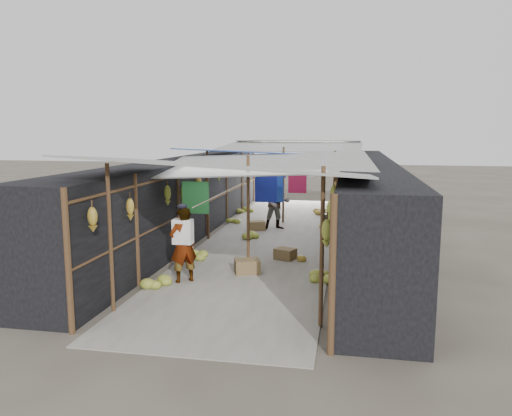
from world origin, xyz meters
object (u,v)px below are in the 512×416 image
Objects in this scene: black_basin at (334,217)px; vendor_seated at (332,217)px; crate_near at (247,267)px; shopper_blue at (277,203)px; vendor_elderly at (183,245)px.

black_basin is 1.93m from vendor_seated.
shopper_blue is (-0.08, 5.09, 0.70)m from crate_near.
vendor_elderly is 1.97× the size of vendor_seated.
vendor_elderly is 6.06m from shopper_blue.
shopper_blue is (-1.75, -2.17, 0.77)m from black_basin.
shopper_blue is at bearing -140.13° from vendor_elderly.
vendor_seated is (2.84, 6.23, -0.39)m from vendor_elderly.
black_basin is at bearing -172.68° from vendor_seated.
vendor_seated is at bearing -13.17° from shopper_blue.
black_basin is at bearing -149.02° from vendor_elderly.
crate_near is at bearing -110.86° from shopper_blue.
crate_near is at bearing -102.97° from black_basin.
vendor_seated is at bearing -154.30° from vendor_elderly.
crate_near is at bearing -10.03° from vendor_seated.
vendor_seated reaches higher than black_basin.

